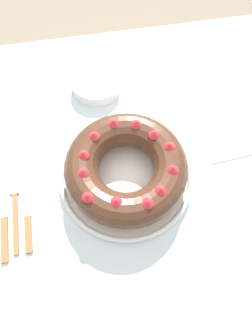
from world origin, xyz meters
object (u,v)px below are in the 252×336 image
Objects in this scene: bundt_cake at (126,168)px; fork at (15,205)px; serving_knife at (5,220)px; serving_dish at (126,177)px; cake_knife at (28,218)px; napkin at (228,145)px; side_bowl at (96,83)px.

fork is at bearing -174.81° from bundt_cake.
serving_knife reaches higher than fork.
fork is at bearing -174.80° from serving_dish.
cake_knife is (-0.26, -0.07, -0.01)m from serving_dish.
serving_knife is 1.95× the size of napkin.
napkin is at bearing 5.98° from cake_knife.
fork is 0.59m from napkin.
serving_dish reaches higher than napkin.
fork is 0.04m from serving_knife.
fork is 0.05m from cake_knife.
cake_knife reaches higher than fork.
serving_dish is 1.59× the size of fork.
cake_knife is 1.38× the size of side_bowl.
side_bowl reaches higher than serving_dish.
serving_dish is 1.71× the size of cake_knife.
serving_dish reaches higher than fork.
cake_knife is at bearing -167.98° from napkin.
fork is (-0.29, -0.03, -0.07)m from bundt_cake.
bundt_cake is 1.50× the size of cake_knife.
serving_knife is 0.62m from napkin.
serving_dish is at bearing 9.41° from fork.
cake_knife is at bearing -47.68° from fork.
bundt_cake is 2.42× the size of napkin.
napkin is (0.61, 0.11, -0.00)m from serving_knife.
fork is 1.07× the size of cake_knife.
serving_knife is (-0.32, -0.06, -0.01)m from serving_dish.
cake_knife reaches higher than napkin.
bundt_cake is at bearing -74.96° from serving_dish.
serving_knife is at bearing -124.30° from fork.
bundt_cake is at bearing 14.87° from serving_knife.
cake_knife is 0.44m from side_bowl.
napkin is (0.33, -0.26, -0.02)m from side_bowl.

